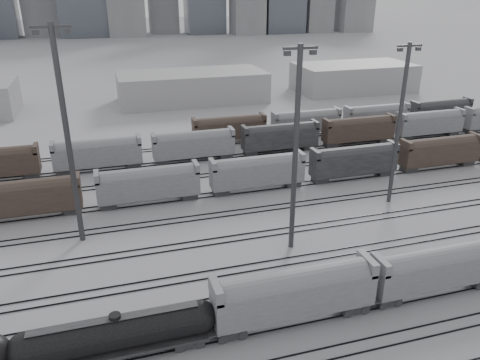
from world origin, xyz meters
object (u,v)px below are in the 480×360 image
object	(u,v)px
hopper_car_b	(438,267)
light_mast_c	(296,148)
tank_car_b	(117,334)
hopper_car_a	(294,291)

from	to	relation	value
hopper_car_b	light_mast_c	distance (m)	19.76
tank_car_b	hopper_car_b	xyz separation A→B (m)	(32.63, 0.00, 0.73)
hopper_car_a	hopper_car_b	distance (m)	16.16
light_mast_c	tank_car_b	bearing A→B (deg)	-148.69
tank_car_b	hopper_car_a	size ratio (longest dim) A/B	1.11
tank_car_b	hopper_car_a	world-z (taller)	hopper_car_a
hopper_car_a	hopper_car_b	xyz separation A→B (m)	(16.15, 0.00, -0.27)
tank_car_b	hopper_car_a	distance (m)	16.50
tank_car_b	hopper_car_b	world-z (taller)	hopper_car_b
hopper_car_b	light_mast_c	xyz separation A→B (m)	(-10.96, 13.18, 9.82)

